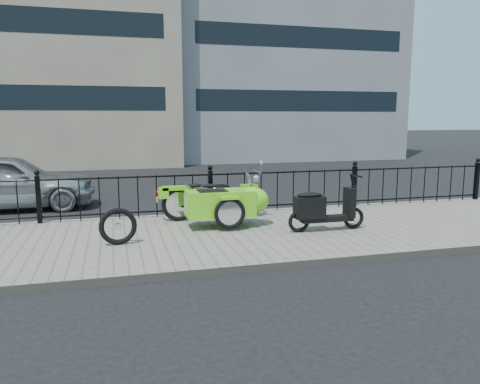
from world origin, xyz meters
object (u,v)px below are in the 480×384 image
object	(u,v)px
spare_tire	(118,226)
sedan_car	(7,182)
motorcycle_sidecar	(227,201)
scooter	(322,209)

from	to	relation	value
spare_tire	sedan_car	xyz separation A→B (m)	(-2.54, 4.40, 0.26)
motorcycle_sidecar	spare_tire	world-z (taller)	motorcycle_sidecar
motorcycle_sidecar	sedan_car	size ratio (longest dim) A/B	0.56
scooter	sedan_car	bearing A→B (deg)	144.82
spare_tire	motorcycle_sidecar	bearing A→B (deg)	23.95
motorcycle_sidecar	sedan_car	bearing A→B (deg)	143.18
scooter	sedan_car	xyz separation A→B (m)	(-6.24, 4.40, 0.16)
spare_tire	scooter	bearing A→B (deg)	0.12
spare_tire	sedan_car	bearing A→B (deg)	119.99
motorcycle_sidecar	sedan_car	xyz separation A→B (m)	(-4.64, 3.47, 0.10)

